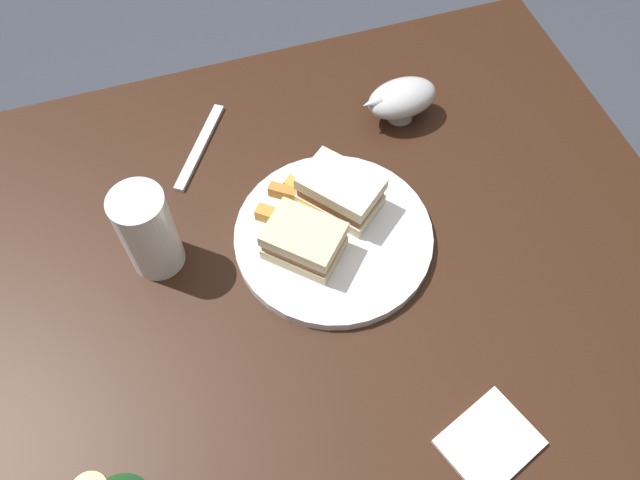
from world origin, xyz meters
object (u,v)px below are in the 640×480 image
Objects in this scene: pint_glass at (150,235)px; plate at (333,237)px; sandwich_half_left at (341,192)px; napkin at (489,442)px; sandwich_half_right at (303,241)px; gravy_boat at (401,99)px; fork at (200,147)px.

plate is at bearing 169.16° from pint_glass.
sandwich_half_left is 1.22× the size of napkin.
sandwich_half_right is (0.05, 0.02, 0.04)m from plate.
napkin is (-0.34, 0.38, -0.06)m from pint_glass.
sandwich_half_left is at bearing 179.74° from pint_glass.
plate is 0.06m from sandwich_half_right.
gravy_boat reaches higher than fork.
pint_glass is 0.81× the size of fork.
sandwich_half_right reaches higher than napkin.
pint_glass is (0.20, -0.06, 0.02)m from sandwich_half_right.
sandwich_half_left is at bearing -102.91° from fork.
sandwich_half_right is at bearing -124.58° from fork.
sandwich_half_left is 0.39m from napkin.
napkin is at bearing 113.46° from sandwich_half_right.
sandwich_half_left is 0.74× the size of fork.
gravy_boat is (-0.23, -0.21, -0.00)m from sandwich_half_right.
sandwich_half_left is 0.26m from fork.
sandwich_half_right is 0.70× the size of fork.
pint_glass is at bearing 18.97° from gravy_boat.
gravy_boat reaches higher than plate.
sandwich_half_left is at bearing 43.88° from gravy_boat.
fork is (0.24, -0.57, -0.00)m from napkin.
gravy_boat reaches higher than napkin.
sandwich_half_right is 0.35m from napkin.
fork is (0.17, -0.18, -0.04)m from sandwich_half_left.
sandwich_half_right is at bearing 42.29° from gravy_boat.
napkin is 0.61m from fork.
plate is at bearing -113.51° from fork.
sandwich_half_left reaches higher than napkin.
sandwich_half_right is 0.95× the size of gravy_boat.
gravy_boat is (-0.43, -0.15, -0.02)m from pint_glass.
gravy_boat is (-0.15, -0.15, -0.01)m from sandwich_half_left.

